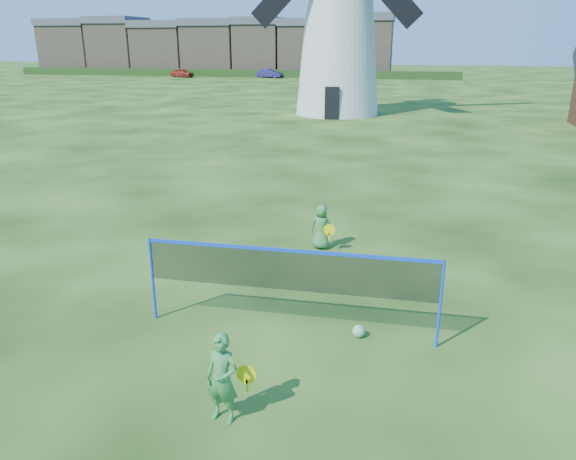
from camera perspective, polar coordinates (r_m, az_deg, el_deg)
The scene contains 10 objects.
ground at distance 10.43m, azimuth -1.65°, elevation -8.63°, with size 220.00×220.00×0.00m, color black.
windmill at distance 38.57m, azimuth 5.31°, elevation 20.47°, with size 10.70×5.57×16.11m.
badminton_net at distance 9.34m, azimuth 0.12°, elevation -4.31°, with size 5.05×0.05×1.55m.
player_girl at distance 7.55m, azimuth -6.76°, elevation -14.94°, with size 0.68×0.39×1.27m.
player_boy at distance 13.41m, azimuth 3.48°, elevation 0.32°, with size 0.64×0.43×1.10m.
play_ball at distance 9.71m, azimuth 7.27°, elevation -10.30°, with size 0.22×0.22×0.22m, color green.
terraced_houses at distance 85.73m, azimuth -7.81°, elevation 18.25°, with size 52.15×8.40×8.18m.
hedge at distance 78.90m, azimuth -6.35°, elevation 15.77°, with size 62.00×0.80×1.00m, color #193814.
car_left at distance 78.91m, azimuth -10.88°, elevation 15.61°, with size 1.37×3.40×1.16m, color maroon.
car_right at distance 76.69m, azimuth -1.90°, elevation 15.83°, with size 1.21×3.46×1.14m, color navy.
Camera 1 is at (2.17, -8.98, 4.84)m, focal length 34.52 mm.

